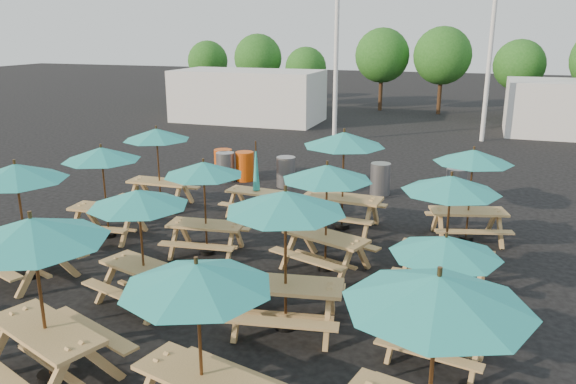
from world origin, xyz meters
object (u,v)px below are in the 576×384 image
(picnic_unit_2, at_px, (102,160))
(picnic_unit_13, at_px, (445,255))
(picnic_unit_15, at_px, (473,163))
(picnic_unit_9, at_px, (285,211))
(picnic_unit_6, at_px, (204,175))
(picnic_unit_5, at_px, (139,206))
(picnic_unit_4, at_px, (33,242))
(picnic_unit_10, at_px, (327,180))
(picnic_unit_8, at_px, (197,288))
(picnic_unit_12, at_px, (437,306))
(picnic_unit_7, at_px, (256,185))
(waste_bin_4, at_px, (380,179))
(waste_bin_2, at_px, (245,166))
(picnic_unit_1, at_px, (17,180))
(waste_bin_0, at_px, (225,167))
(picnic_unit_14, at_px, (450,192))
(picnic_unit_3, at_px, (157,140))
(waste_bin_1, at_px, (223,164))
(waste_bin_5, at_px, (456,185))
(picnic_unit_11, at_px, (344,146))
(waste_bin_3, at_px, (286,172))

(picnic_unit_2, relative_size, picnic_unit_13, 1.12)
(picnic_unit_13, height_order, picnic_unit_15, picnic_unit_15)
(picnic_unit_9, bearing_deg, picnic_unit_2, 144.38)
(picnic_unit_6, bearing_deg, picnic_unit_2, 168.95)
(picnic_unit_2, bearing_deg, picnic_unit_5, -48.18)
(picnic_unit_4, xyz_separation_m, picnic_unit_10, (2.76, 5.13, -0.18))
(picnic_unit_8, xyz_separation_m, picnic_unit_12, (2.78, 0.10, 0.18))
(picnic_unit_4, distance_m, picnic_unit_7, 8.17)
(waste_bin_4, bearing_deg, picnic_unit_6, -115.47)
(picnic_unit_5, xyz_separation_m, picnic_unit_8, (2.63, -2.76, 0.07))
(waste_bin_2, bearing_deg, picnic_unit_6, -74.59)
(picnic_unit_1, height_order, picnic_unit_15, picnic_unit_1)
(picnic_unit_8, relative_size, waste_bin_2, 2.33)
(picnic_unit_6, bearing_deg, waste_bin_0, 104.48)
(picnic_unit_7, xyz_separation_m, picnic_unit_15, (5.56, -0.12, 1.08))
(picnic_unit_14, relative_size, waste_bin_4, 2.34)
(picnic_unit_9, xyz_separation_m, waste_bin_2, (-4.53, 8.85, -1.62))
(picnic_unit_5, distance_m, picnic_unit_9, 2.81)
(picnic_unit_13, height_order, waste_bin_2, picnic_unit_13)
(picnic_unit_3, bearing_deg, waste_bin_1, 84.15)
(picnic_unit_2, height_order, picnic_unit_14, picnic_unit_14)
(picnic_unit_15, bearing_deg, picnic_unit_4, -140.87)
(picnic_unit_1, distance_m, picnic_unit_15, 9.97)
(picnic_unit_3, xyz_separation_m, picnic_unit_14, (8.15, -2.81, 0.00))
(picnic_unit_3, height_order, picnic_unit_7, picnic_unit_3)
(picnic_unit_3, distance_m, picnic_unit_10, 6.34)
(picnic_unit_15, bearing_deg, waste_bin_0, 142.56)
(waste_bin_2, xyz_separation_m, waste_bin_5, (6.90, -0.12, 0.00))
(picnic_unit_1, height_order, picnic_unit_5, picnic_unit_1)
(picnic_unit_3, distance_m, picnic_unit_6, 4.04)
(picnic_unit_14, bearing_deg, picnic_unit_6, -174.49)
(picnic_unit_5, bearing_deg, waste_bin_1, 122.60)
(picnic_unit_7, xyz_separation_m, picnic_unit_8, (2.59, -8.25, 1.11))
(picnic_unit_8, xyz_separation_m, picnic_unit_10, (0.18, 5.32, 0.01))
(picnic_unit_10, bearing_deg, waste_bin_0, 150.20)
(picnic_unit_1, xyz_separation_m, picnic_unit_15, (8.50, 5.20, -0.15))
(picnic_unit_2, bearing_deg, picnic_unit_10, -5.81)
(picnic_unit_11, height_order, picnic_unit_13, picnic_unit_11)
(picnic_unit_5, height_order, waste_bin_3, picnic_unit_5)
(picnic_unit_12, height_order, waste_bin_4, picnic_unit_12)
(picnic_unit_2, bearing_deg, waste_bin_0, 80.96)
(picnic_unit_4, height_order, picnic_unit_15, picnic_unit_4)
(picnic_unit_11, relative_size, waste_bin_1, 2.57)
(picnic_unit_4, xyz_separation_m, waste_bin_4, (2.87, 11.20, -1.67))
(picnic_unit_7, bearing_deg, picnic_unit_3, -172.21)
(picnic_unit_9, bearing_deg, waste_bin_2, 107.76)
(waste_bin_1, relative_size, waste_bin_5, 1.00)
(picnic_unit_4, relative_size, picnic_unit_7, 1.27)
(picnic_unit_7, bearing_deg, picnic_unit_10, -42.13)
(picnic_unit_3, distance_m, waste_bin_1, 3.91)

